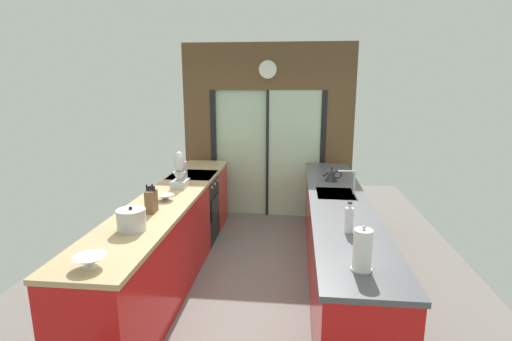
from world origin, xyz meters
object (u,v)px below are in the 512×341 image
(mixing_bowl_far, at_px, (165,197))
(stand_mixer, at_px, (180,173))
(stock_pot, at_px, (131,220))
(paper_towel_roll, at_px, (362,250))
(kettle, at_px, (331,175))
(soap_bottle, at_px, (349,219))
(knife_block, at_px, (151,201))
(oven_range, at_px, (194,208))
(mixing_bowl_near, at_px, (90,261))

(mixing_bowl_far, xyz_separation_m, stand_mixer, (0.00, 0.54, 0.13))
(stock_pot, bearing_deg, stand_mixer, 90.00)
(stand_mixer, xyz_separation_m, paper_towel_roll, (1.78, -1.89, -0.02))
(kettle, relative_size, soap_bottle, 0.92)
(soap_bottle, relative_size, paper_towel_roll, 0.84)
(kettle, relative_size, paper_towel_roll, 0.77)
(stock_pot, distance_m, paper_towel_roll, 1.85)
(knife_block, distance_m, stand_mixer, 0.92)
(oven_range, xyz_separation_m, mixing_bowl_far, (0.02, -1.15, 0.50))
(stand_mixer, height_order, paper_towel_roll, stand_mixer)
(knife_block, distance_m, paper_towel_roll, 2.03)
(mixing_bowl_far, height_order, paper_towel_roll, paper_towel_roll)
(paper_towel_roll, bearing_deg, oven_range, 125.76)
(knife_block, bearing_deg, mixing_bowl_far, 90.00)
(mixing_bowl_far, xyz_separation_m, paper_towel_roll, (1.78, -1.35, 0.11))
(oven_range, bearing_deg, stand_mixer, -88.27)
(mixing_bowl_near, height_order, knife_block, knife_block)
(oven_range, relative_size, mixing_bowl_near, 4.25)
(mixing_bowl_near, xyz_separation_m, soap_bottle, (1.78, 0.80, 0.07))
(mixing_bowl_near, xyz_separation_m, mixing_bowl_far, (-0.00, 1.50, -0.01))
(stock_pot, bearing_deg, knife_block, 90.00)
(mixing_bowl_far, bearing_deg, oven_range, 90.92)
(mixing_bowl_far, bearing_deg, knife_block, -90.00)
(stand_mixer, height_order, kettle, stand_mixer)
(stand_mixer, height_order, soap_bottle, stand_mixer)
(stand_mixer, bearing_deg, stock_pot, -90.00)
(stock_pot, relative_size, soap_bottle, 0.93)
(soap_bottle, distance_m, paper_towel_roll, 0.66)
(stand_mixer, bearing_deg, knife_block, -90.00)
(oven_range, relative_size, stand_mixer, 2.19)
(mixing_bowl_near, relative_size, kettle, 0.91)
(mixing_bowl_far, xyz_separation_m, soap_bottle, (1.78, -0.69, 0.08))
(oven_range, height_order, kettle, kettle)
(soap_bottle, bearing_deg, mixing_bowl_far, 158.79)
(oven_range, relative_size, mixing_bowl_far, 4.78)
(mixing_bowl_near, bearing_deg, oven_range, 90.40)
(paper_towel_roll, bearing_deg, mixing_bowl_far, 142.86)
(mixing_bowl_far, height_order, stand_mixer, stand_mixer)
(stand_mixer, distance_m, paper_towel_roll, 2.59)
(oven_range, relative_size, soap_bottle, 3.55)
(knife_block, relative_size, stock_pot, 1.14)
(oven_range, relative_size, knife_block, 3.35)
(stock_pot, bearing_deg, mixing_bowl_near, -90.00)
(stand_mixer, bearing_deg, paper_towel_roll, -46.66)
(knife_block, xyz_separation_m, stand_mixer, (-0.00, 0.92, 0.05))
(soap_bottle, bearing_deg, stock_pot, -175.48)
(oven_range, height_order, stand_mixer, stand_mixer)
(knife_block, height_order, kettle, knife_block)
(stock_pot, bearing_deg, paper_towel_roll, -16.19)
(oven_range, distance_m, kettle, 1.89)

